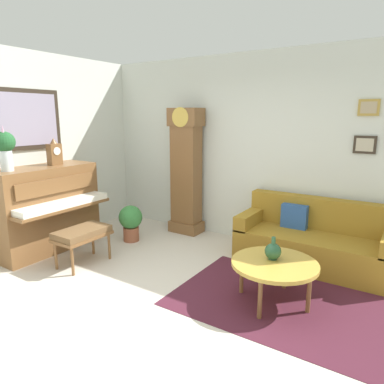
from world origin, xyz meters
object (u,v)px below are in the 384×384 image
at_px(piano_bench, 82,234).
at_px(mantel_clock, 54,153).
at_px(potted_plant, 131,221).
at_px(coffee_table, 274,265).
at_px(couch, 314,241).
at_px(grandfather_clock, 186,175).
at_px(green_jug, 273,251).
at_px(piano, 46,208).
at_px(flower_vase, 5,146).

distance_m(piano_bench, mantel_clock, 1.32).
height_order(mantel_clock, potted_plant, mantel_clock).
distance_m(coffee_table, mantel_clock, 3.40).
height_order(couch, coffee_table, couch).
xyz_separation_m(piano_bench, grandfather_clock, (0.39, 1.82, 0.56)).
height_order(grandfather_clock, green_jug, grandfather_clock).
xyz_separation_m(couch, mantel_clock, (-3.35, -1.35, 1.07)).
relative_size(grandfather_clock, mantel_clock, 5.34).
relative_size(coffee_table, green_jug, 3.67).
distance_m(piano_bench, couch, 3.00).
distance_m(piano, piano_bench, 0.87).
bearing_deg(piano_bench, couch, 33.18).
distance_m(grandfather_clock, coffee_table, 2.51).
xyz_separation_m(piano, flower_vase, (0.00, -0.49, 0.91)).
bearing_deg(flower_vase, couch, 31.55).
distance_m(mantel_clock, flower_vase, 0.71).
distance_m(piano, flower_vase, 1.04).
height_order(piano, green_jug, piano).
bearing_deg(grandfather_clock, coffee_table, -34.38).
distance_m(couch, mantel_clock, 3.77).
height_order(couch, mantel_clock, mantel_clock).
height_order(grandfather_clock, couch, grandfather_clock).
relative_size(mantel_clock, flower_vase, 0.66).
xyz_separation_m(piano_bench, coffee_table, (2.42, 0.43, 0.01)).
relative_size(couch, flower_vase, 3.28).
height_order(piano_bench, couch, couch).
relative_size(piano_bench, coffee_table, 0.80).
xyz_separation_m(grandfather_clock, coffee_table, (2.02, -1.38, -0.55)).
bearing_deg(couch, green_jug, -96.79).
bearing_deg(piano_bench, green_jug, 11.69).
bearing_deg(grandfather_clock, green_jug, -33.81).
bearing_deg(grandfather_clock, mantel_clock, -128.79).
xyz_separation_m(couch, green_jug, (-0.14, -1.15, 0.22)).
bearing_deg(green_jug, potted_plant, 168.62).
bearing_deg(coffee_table, piano_bench, -169.85).
relative_size(flower_vase, potted_plant, 1.04).
bearing_deg(piano, potted_plant, 50.12).
height_order(piano_bench, coffee_table, piano_bench).
height_order(couch, potted_plant, couch).
xyz_separation_m(piano_bench, flower_vase, (-0.84, -0.41, 1.12)).
bearing_deg(coffee_table, potted_plant, 167.52).
relative_size(piano, couch, 0.76).
bearing_deg(grandfather_clock, couch, -4.75).
height_order(piano_bench, flower_vase, flower_vase).
bearing_deg(piano_bench, grandfather_clock, 77.80).
relative_size(grandfather_clock, potted_plant, 3.62).
bearing_deg(piano, couch, 25.08).
bearing_deg(green_jug, coffee_table, -53.19).
bearing_deg(green_jug, flower_vase, -164.24).
bearing_deg(coffee_table, flower_vase, -165.41).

